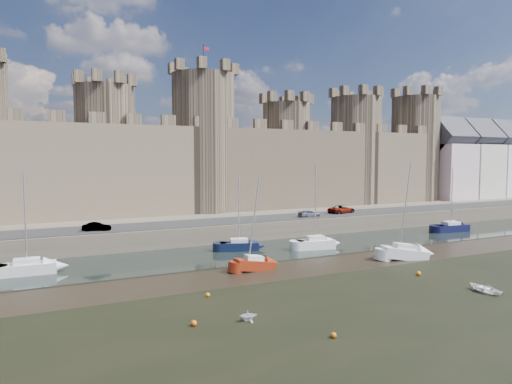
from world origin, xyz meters
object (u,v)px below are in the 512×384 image
Objects in this scene: sailboat_5 at (404,252)px; car_1 at (97,227)px; car_2 at (310,214)px; car_3 at (342,209)px; sailboat_1 at (239,245)px; sailboat_3 at (451,227)px; sailboat_0 at (27,267)px; sailboat_2 at (315,243)px; sailboat_4 at (254,263)px.

car_1 is at bearing 164.26° from sailboat_5.
car_3 is at bearing -75.47° from car_2.
sailboat_1 is 35.70m from sailboat_3.
sailboat_0 is 0.90× the size of sailboat_5.
sailboat_1 is (-14.99, -7.36, -2.27)m from car_2.
sailboat_2 is (32.45, -1.77, 0.05)m from sailboat_0.
sailboat_2 reaches higher than sailboat_0.
sailboat_0 is at bearing -173.71° from sailboat_2.
sailboat_3 reaches higher than sailboat_1.
sailboat_4 is (-17.52, -16.89, -2.31)m from car_2.
sailboat_4 is at bearing -172.31° from sailboat_5.
car_1 is 11.95m from sailboat_0.
sailboat_3 is (26.69, 2.28, -0.06)m from sailboat_2.
sailboat_1 is at bearing -176.26° from sailboat_3.
sailboat_1 reaches higher than car_3.
sailboat_1 is 9.58m from sailboat_2.
sailboat_5 is (-7.17, -21.45, -2.38)m from car_3.
sailboat_3 is 39.15m from sailboat_4.
sailboat_1 is at bearing 169.25° from sailboat_2.
car_3 is at bearing 36.72° from sailboat_4.
sailboat_0 is at bearing 104.31° from car_2.
sailboat_2 reaches higher than car_2.
car_1 is 36.80m from sailboat_5.
sailboat_5 reaches higher than car_2.
car_3 is 16.95m from sailboat_3.
car_2 is 0.33× the size of sailboat_5.
car_2 is (30.84, -0.04, -0.03)m from car_1.
car_3 is 0.51× the size of sailboat_1.
sailboat_5 is (38.56, -10.84, 0.01)m from sailboat_0.
sailboat_0 is at bearing 153.76° from car_1.
car_1 is 21.67m from sailboat_4.
sailboat_5 is at bearing -9.29° from sailboat_4.
car_1 is at bearing 128.03° from sailboat_4.
sailboat_1 is at bearing 117.44° from car_2.
sailboat_2 is at bearing 140.83° from sailboat_5.
sailboat_5 reaches higher than sailboat_1.
car_1 is 0.36× the size of sailboat_1.
sailboat_2 reaches higher than car_1.
sailboat_2 is at bearing -2.30° from sailboat_1.
car_1 is 0.71× the size of car_3.
sailboat_4 is (-24.81, -18.61, -2.45)m from car_3.
sailboat_1 is at bearing 6.03° from sailboat_0.
car_1 is 0.34× the size of sailboat_3.
sailboat_0 reaches higher than car_3.
sailboat_0 is at bearing -174.13° from sailboat_3.
car_3 is 22.74m from sailboat_5.
car_1 is 38.17m from car_3.
sailboat_5 reaches higher than sailboat_0.
sailboat_4 is at bearing 117.69° from car_3.
car_3 is 24.18m from sailboat_1.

